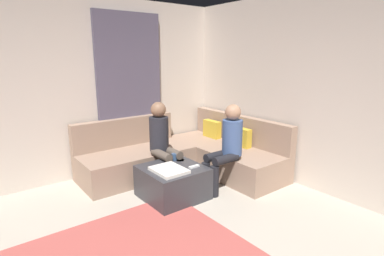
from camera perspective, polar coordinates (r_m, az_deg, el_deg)
name	(u,v)px	position (r m, az deg, el deg)	size (l,w,h in m)	color
wall_back	(359,97)	(4.25, 28.73, 5.02)	(6.00, 0.12, 2.70)	beige
wall_left	(41,92)	(4.74, -26.32, 6.00)	(0.12, 6.00, 2.70)	beige
curtain_panel	(130,93)	(5.08, -11.44, 6.39)	(0.06, 1.10, 2.50)	#595166
sectional_couch	(187,155)	(4.95, -0.92, -5.05)	(2.10, 2.55, 0.87)	#9E7F6B
ottoman	(173,182)	(4.12, -3.62, -10.04)	(0.76, 0.76, 0.42)	#333338
folded_blanket	(169,170)	(3.90, -4.31, -7.82)	(0.44, 0.36, 0.04)	white
coffee_mug	(174,157)	(4.29, -3.33, -5.37)	(0.08, 0.08, 0.10)	#334C72
game_remote	(194,167)	(4.02, 0.40, -7.20)	(0.05, 0.15, 0.02)	white
person_on_couch_back	(227,144)	(4.25, 6.54, -2.94)	(0.30, 0.60, 1.20)	black
person_on_couch_side	(163,140)	(4.43, -5.49, -2.26)	(0.60, 0.30, 1.20)	brown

